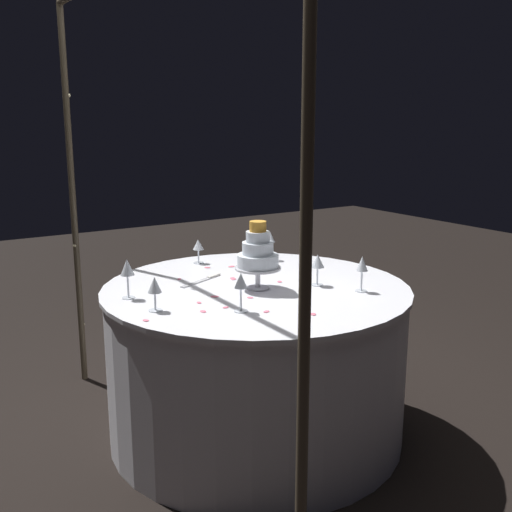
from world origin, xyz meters
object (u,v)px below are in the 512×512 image
Objects in this scene: decorative_arch at (145,147)px; main_table at (256,360)px; wine_glass_2 at (270,239)px; tiered_cake at (258,254)px; wine_glass_5 at (318,263)px; wine_glass_1 at (127,269)px; cake_knife at (204,280)px; wine_glass_4 at (362,266)px; wine_glass_6 at (198,246)px; wine_glass_3 at (241,283)px; wine_glass_0 at (155,287)px.

decorative_arch reaches higher than main_table.
tiered_cake is at bearing 140.55° from wine_glass_2.
decorative_arch is 14.69× the size of wine_glass_5.
wine_glass_1 reaches higher than cake_knife.
wine_glass_4 is 1.26× the size of wine_glass_6.
wine_glass_1 is 1.35× the size of wine_glass_6.
wine_glass_4 is at bearing -116.73° from wine_glass_1.
cake_knife is at bearing 28.27° from tiered_cake.
cake_knife is (0.23, -0.38, -0.68)m from decorative_arch.
main_table is at bearing -178.51° from wine_glass_6.
wine_glass_3 reaches higher than wine_glass_2.
decorative_arch is 0.69m from wine_glass_3.
decorative_arch is 13.29× the size of wine_glass_4.
wine_glass_0 is 0.96× the size of wine_glass_5.
main_table is 0.76m from wine_glass_2.
wine_glass_6 is (0.68, -0.55, -0.01)m from wine_glass_0.
tiered_cake reaches higher than wine_glass_1.
main_table is 0.56m from tiered_cake.
wine_glass_3 reaches higher than wine_glass_5.
tiered_cake is 2.21× the size of wine_glass_0.
main_table is at bearing 139.10° from wine_glass_2.
wine_glass_0 is at bearing 95.30° from tiered_cake.
wine_glass_5 is (-0.58, 0.11, -0.01)m from wine_glass_2.
cake_knife is (0.28, 0.15, -0.17)m from tiered_cake.
wine_glass_5 is at bearing -131.45° from cake_knife.
main_table is 0.72m from wine_glass_4.
decorative_arch is at bearing -12.23° from wine_glass_0.
wine_glass_4 is at bearing -94.03° from wine_glass_3.
wine_glass_6 is (0.62, -0.01, -0.07)m from tiered_cake.
wine_glass_1 is at bearing 76.86° from main_table.
wine_glass_6 is at bearing -23.64° from cake_knife.
cake_knife is at bearing -50.93° from wine_glass_0.
wine_glass_6 is at bearing -39.38° from wine_glass_0.
decorative_arch reaches higher than wine_glass_4.
wine_glass_4 reaches higher than wine_glass_6.
main_table is 9.20× the size of wine_glass_2.
decorative_arch is at bearing 42.92° from wine_glass_3.
wine_glass_1 reaches higher than main_table.
wine_glass_5 is 0.78m from wine_glass_6.
decorative_arch is at bearing 69.34° from wine_glass_4.
wine_glass_1 reaches higher than wine_glass_2.
wine_glass_4 is at bearing -137.00° from cake_knife.
wine_glass_3 reaches higher than wine_glass_6.
wine_glass_6 is 0.39m from cake_knife.
wine_glass_4 is (-0.35, -0.92, -0.56)m from decorative_arch.
wine_glass_2 is at bearing -110.53° from wine_glass_6.
wine_glass_1 is at bearing 63.27° from wine_glass_4.
wine_glass_4 is at bearing -104.84° from wine_glass_0.
wine_glass_6 is (0.58, -0.53, -0.58)m from decorative_arch.
wine_glass_5 is at bearing -73.97° from wine_glass_3.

